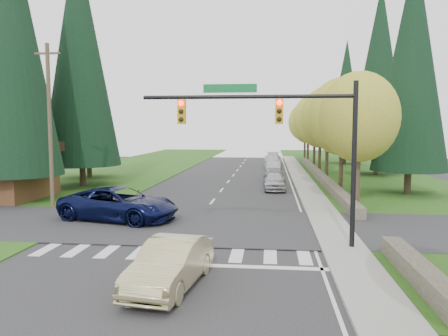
% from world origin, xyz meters
% --- Properties ---
extents(ground, '(120.00, 120.00, 0.00)m').
position_xyz_m(ground, '(0.00, 0.00, 0.00)').
color(ground, '#28282B').
rests_on(ground, ground).
extents(grass_east, '(14.00, 110.00, 0.06)m').
position_xyz_m(grass_east, '(13.00, 20.00, 0.03)').
color(grass_east, '#2A4913').
rests_on(grass_east, ground).
extents(grass_west, '(14.00, 110.00, 0.06)m').
position_xyz_m(grass_west, '(-13.00, 20.00, 0.03)').
color(grass_west, '#2A4913').
rests_on(grass_west, ground).
extents(cross_street, '(120.00, 8.00, 0.10)m').
position_xyz_m(cross_street, '(0.00, 8.00, 0.00)').
color(cross_street, '#28282B').
rests_on(cross_street, ground).
extents(sidewalk_east, '(1.80, 80.00, 0.13)m').
position_xyz_m(sidewalk_east, '(6.90, 22.00, 0.07)').
color(sidewalk_east, gray).
rests_on(sidewalk_east, ground).
extents(curb_east, '(0.20, 80.00, 0.13)m').
position_xyz_m(curb_east, '(6.05, 22.00, 0.07)').
color(curb_east, gray).
rests_on(curb_east, ground).
extents(stone_wall_north, '(0.70, 40.00, 0.70)m').
position_xyz_m(stone_wall_north, '(8.60, 30.00, 0.35)').
color(stone_wall_north, '#4C4438').
rests_on(stone_wall_north, ground).
extents(traffic_signal, '(8.70, 0.37, 6.80)m').
position_xyz_m(traffic_signal, '(4.37, 4.50, 4.98)').
color(traffic_signal, black).
rests_on(traffic_signal, ground).
extents(utility_pole, '(1.60, 0.24, 10.00)m').
position_xyz_m(utility_pole, '(-9.50, 12.00, 5.14)').
color(utility_pole, '#473828').
rests_on(utility_pole, ground).
extents(decid_tree_0, '(4.80, 4.80, 8.37)m').
position_xyz_m(decid_tree_0, '(9.20, 14.00, 5.60)').
color(decid_tree_0, '#38281C').
rests_on(decid_tree_0, ground).
extents(decid_tree_1, '(5.20, 5.20, 8.80)m').
position_xyz_m(decid_tree_1, '(9.30, 21.00, 5.80)').
color(decid_tree_1, '#38281C').
rests_on(decid_tree_1, ground).
extents(decid_tree_2, '(5.00, 5.00, 8.82)m').
position_xyz_m(decid_tree_2, '(9.10, 28.00, 5.93)').
color(decid_tree_2, '#38281C').
rests_on(decid_tree_2, ground).
extents(decid_tree_3, '(5.00, 5.00, 8.55)m').
position_xyz_m(decid_tree_3, '(9.20, 35.00, 5.66)').
color(decid_tree_3, '#38281C').
rests_on(decid_tree_3, ground).
extents(decid_tree_4, '(5.40, 5.40, 9.18)m').
position_xyz_m(decid_tree_4, '(9.30, 42.00, 6.06)').
color(decid_tree_4, '#38281C').
rests_on(decid_tree_4, ground).
extents(decid_tree_5, '(4.80, 4.80, 8.30)m').
position_xyz_m(decid_tree_5, '(9.10, 49.00, 5.53)').
color(decid_tree_5, '#38281C').
rests_on(decid_tree_5, ground).
extents(decid_tree_6, '(5.20, 5.20, 8.86)m').
position_xyz_m(decid_tree_6, '(9.20, 56.00, 5.86)').
color(decid_tree_6, '#38281C').
rests_on(decid_tree_6, ground).
extents(conifer_w_a, '(6.12, 6.12, 19.80)m').
position_xyz_m(conifer_w_a, '(-13.00, 14.00, 10.79)').
color(conifer_w_a, '#38281C').
rests_on(conifer_w_a, ground).
extents(conifer_w_b, '(5.44, 5.44, 17.80)m').
position_xyz_m(conifer_w_b, '(-16.00, 18.00, 9.79)').
color(conifer_w_b, '#38281C').
rests_on(conifer_w_b, ground).
extents(conifer_w_c, '(6.46, 6.46, 20.80)m').
position_xyz_m(conifer_w_c, '(-12.00, 22.00, 11.29)').
color(conifer_w_c, '#38281C').
rests_on(conifer_w_c, ground).
extents(conifer_w_e, '(5.78, 5.78, 18.80)m').
position_xyz_m(conifer_w_e, '(-14.00, 28.00, 10.29)').
color(conifer_w_e, '#38281C').
rests_on(conifer_w_e, ground).
extents(conifer_e_a, '(5.44, 5.44, 17.80)m').
position_xyz_m(conifer_e_a, '(14.00, 20.00, 9.79)').
color(conifer_e_a, '#38281C').
rests_on(conifer_e_a, ground).
extents(conifer_e_b, '(6.12, 6.12, 19.80)m').
position_xyz_m(conifer_e_b, '(15.00, 34.00, 10.79)').
color(conifer_e_b, '#38281C').
rests_on(conifer_e_b, ground).
extents(conifer_e_c, '(5.10, 5.10, 16.80)m').
position_xyz_m(conifer_e_c, '(14.00, 48.00, 9.29)').
color(conifer_e_c, '#38281C').
rests_on(conifer_e_c, ground).
extents(sedan_champagne, '(2.16, 4.67, 1.48)m').
position_xyz_m(sedan_champagne, '(0.82, -0.43, 0.74)').
color(sedan_champagne, '#C5B883').
rests_on(sedan_champagne, ground).
extents(suv_navy, '(6.97, 4.49, 1.79)m').
position_xyz_m(suv_navy, '(-4.14, 8.91, 0.89)').
color(suv_navy, '#0A0F35').
rests_on(suv_navy, ground).
extents(parked_car_a, '(1.82, 4.23, 1.42)m').
position_xyz_m(parked_car_a, '(4.20, 21.32, 0.71)').
color(parked_car_a, '#ADAEB2').
rests_on(parked_car_a, ground).
extents(parked_car_b, '(2.10, 4.39, 1.23)m').
position_xyz_m(parked_car_b, '(4.20, 25.78, 0.62)').
color(parked_car_b, slate).
rests_on(parked_car_b, ground).
extents(parked_car_c, '(1.59, 4.24, 1.38)m').
position_xyz_m(parked_car_c, '(4.20, 33.52, 0.69)').
color(parked_car_c, '#ABACB0').
rests_on(parked_car_c, ground).
extents(parked_car_d, '(2.13, 4.82, 1.61)m').
position_xyz_m(parked_car_d, '(4.20, 40.34, 0.81)').
color(parked_car_d, silver).
rests_on(parked_car_d, ground).
extents(parked_car_e, '(2.31, 5.44, 1.57)m').
position_xyz_m(parked_car_e, '(4.20, 47.09, 0.78)').
color(parked_car_e, '#B4B3B8').
rests_on(parked_car_e, ground).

